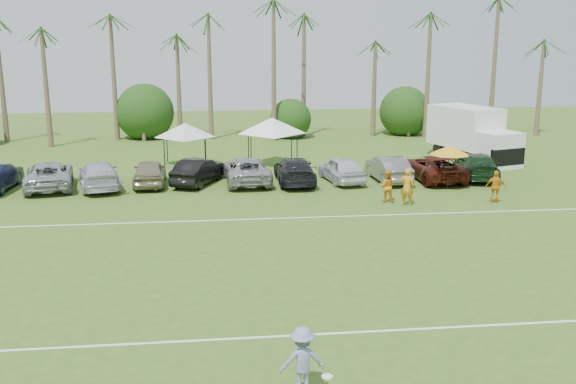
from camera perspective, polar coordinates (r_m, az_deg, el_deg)
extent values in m
plane|color=#3C5C1B|center=(16.49, -4.78, -15.96)|extent=(120.00, 120.00, 0.00)
cube|color=white|center=(18.26, -5.00, -12.86)|extent=(80.00, 0.10, 0.01)
cube|color=white|center=(29.50, -5.70, -2.50)|extent=(80.00, 0.10, 0.01)
cone|color=brown|center=(53.74, -19.40, 9.44)|extent=(0.44, 0.44, 10.00)
cone|color=brown|center=(52.99, -15.15, 10.22)|extent=(0.44, 0.44, 11.00)
cone|color=brown|center=(52.65, -10.70, 8.80)|extent=(0.44, 0.44, 8.00)
cone|color=brown|center=(52.49, -6.30, 9.48)|extent=(0.44, 0.44, 9.00)
cone|color=brown|center=(52.64, -1.89, 10.11)|extent=(0.44, 0.44, 10.00)
cone|color=brown|center=(53.09, 2.48, 10.67)|extent=(0.44, 0.44, 11.00)
cone|color=brown|center=(54.19, 7.76, 9.03)|extent=(0.44, 0.44, 8.00)
cone|color=brown|center=(55.60, 12.85, 9.45)|extent=(0.44, 0.44, 9.00)
cone|color=brown|center=(57.41, 17.66, 9.78)|extent=(0.44, 0.44, 10.00)
cone|color=brown|center=(59.13, 21.29, 10.07)|extent=(0.44, 0.44, 11.00)
cylinder|color=brown|center=(54.17, -12.59, 5.32)|extent=(0.30, 0.30, 1.40)
sphere|color=#173A10|center=(54.03, -12.65, 6.47)|extent=(4.00, 4.00, 4.00)
cylinder|color=brown|center=(54.25, 0.17, 5.65)|extent=(0.30, 0.30, 1.40)
sphere|color=#173A10|center=(54.11, 0.17, 6.81)|extent=(4.00, 4.00, 4.00)
cylinder|color=brown|center=(56.30, 10.38, 5.72)|extent=(0.30, 0.30, 1.40)
sphere|color=#173A10|center=(56.16, 10.43, 6.83)|extent=(4.00, 4.00, 4.00)
imported|color=orange|center=(32.30, 10.54, 0.45)|extent=(0.79, 0.65, 1.87)
imported|color=orange|center=(32.79, 8.79, 0.51)|extent=(0.93, 0.80, 1.64)
imported|color=orange|center=(33.86, 17.98, 0.43)|extent=(1.05, 0.76, 1.66)
cube|color=white|center=(45.80, 15.44, 5.64)|extent=(4.09, 5.58, 2.71)
cube|color=white|center=(43.37, 18.25, 3.58)|extent=(2.97, 2.61, 2.28)
cube|color=black|center=(42.83, 18.94, 2.97)|extent=(2.48, 1.06, 1.09)
cube|color=#E5590C|center=(46.74, 16.71, 5.10)|extent=(0.54, 1.66, 0.98)
cylinder|color=black|center=(42.92, 16.91, 2.69)|extent=(0.60, 1.03, 0.98)
cylinder|color=black|center=(44.36, 19.04, 2.87)|extent=(0.60, 1.03, 0.98)
cylinder|color=black|center=(46.40, 13.25, 3.69)|extent=(0.60, 1.03, 0.98)
cylinder|color=black|center=(47.73, 15.34, 3.84)|extent=(0.60, 1.03, 0.98)
cylinder|color=black|center=(41.35, -10.93, 3.25)|extent=(0.06, 0.06, 1.84)
cylinder|color=black|center=(41.23, -7.37, 3.36)|extent=(0.06, 0.06, 1.84)
cylinder|color=black|center=(43.87, -10.69, 3.84)|extent=(0.06, 0.06, 1.84)
cylinder|color=black|center=(43.76, -7.34, 3.94)|extent=(0.06, 0.06, 1.84)
pyramid|color=silver|center=(42.26, -9.18, 6.07)|extent=(3.98, 3.98, 0.92)
cylinder|color=black|center=(40.43, -3.30, 3.42)|extent=(0.06, 0.06, 2.08)
cylinder|color=black|center=(40.70, 0.81, 3.50)|extent=(0.06, 0.06, 2.08)
cylinder|color=black|center=(43.31, -3.53, 4.09)|extent=(0.06, 0.06, 2.08)
cylinder|color=black|center=(43.55, 0.31, 4.17)|extent=(0.06, 0.06, 2.08)
pyramid|color=white|center=(41.67, -1.44, 6.63)|extent=(4.49, 4.49, 1.04)
cylinder|color=black|center=(36.23, 14.06, 1.93)|extent=(0.05, 0.05, 2.18)
cone|color=gold|center=(36.04, 14.15, 3.63)|extent=(2.18, 2.18, 0.50)
imported|color=#7D82B2|center=(15.40, 1.28, -14.73)|extent=(1.08, 0.66, 1.63)
cylinder|color=white|center=(15.57, 3.50, -16.07)|extent=(0.27, 0.27, 0.03)
imported|color=#999CA1|center=(37.87, -20.48, 1.43)|extent=(3.40, 5.69, 1.48)
imported|color=silver|center=(37.00, -16.48, 1.46)|extent=(3.23, 5.45, 1.48)
imported|color=gray|center=(36.97, -12.21, 1.70)|extent=(1.92, 4.41, 1.48)
imported|color=black|center=(36.86, -7.96, 1.85)|extent=(3.20, 4.74, 1.48)
imported|color=#959596|center=(36.86, -3.71, 1.95)|extent=(2.71, 5.44, 1.48)
imported|color=black|center=(36.71, 0.59, 1.93)|extent=(2.09, 5.11, 1.48)
imported|color=silver|center=(37.20, 4.77, 2.04)|extent=(2.41, 4.56, 1.48)
imported|color=slate|center=(37.70, 8.89, 2.07)|extent=(1.82, 4.57, 1.48)
imported|color=#52190F|center=(38.50, 12.83, 2.13)|extent=(2.64, 5.41, 1.48)
imported|color=black|center=(39.70, 16.45, 2.25)|extent=(3.16, 5.43, 1.48)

